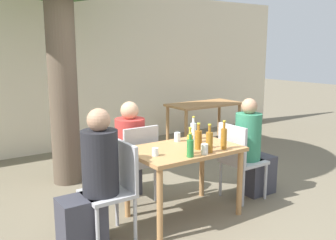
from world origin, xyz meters
The scene contains 20 objects.
ground_plane centered at (0.00, 0.00, 0.00)m, with size 30.00×30.00×0.00m, color #706651.
cafe_building_wall centered at (0.00, 3.36, 1.40)m, with size 10.00×0.08×2.80m.
dining_table_front centered at (0.00, 0.00, 0.66)m, with size 1.15×0.76×0.76m.
dining_table_back centered at (2.25, 2.37, 0.66)m, with size 1.42×0.70×0.76m.
patio_chair_0 centered at (-0.81, 0.00, 0.53)m, with size 0.44×0.44×0.92m.
patio_chair_1 centered at (0.81, 0.00, 0.53)m, with size 0.44×0.44×0.92m.
patio_chair_2 centered at (-0.23, 0.61, 0.53)m, with size 0.44×0.44×0.92m.
person_seated_0 centered at (-1.04, 0.00, 0.57)m, with size 0.57×0.34×1.27m.
person_seated_1 centered at (1.05, 0.00, 0.54)m, with size 0.56×0.31×1.22m.
person_seated_2 centered at (-0.23, 0.85, 0.53)m, with size 0.36×0.58×1.18m.
green_bottle_0 centered at (-0.15, -0.30, 0.86)m, with size 0.07×0.07×0.24m.
water_bottle_1 centered at (0.31, 0.23, 0.87)m, with size 0.07×0.07×0.27m.
oil_cruet_2 centered at (-0.09, -0.22, 0.87)m, with size 0.06×0.06×0.27m.
amber_bottle_3 centered at (0.09, -0.13, 0.87)m, with size 0.08×0.08×0.28m.
amber_bottle_4 centered at (0.11, -0.28, 0.88)m, with size 0.07×0.07×0.29m.
amber_bottle_5 centered at (0.31, -0.27, 0.88)m, with size 0.06×0.06×0.30m.
drinking_glass_0 centered at (-0.41, -0.08, 0.80)m, with size 0.06×0.06×0.08m.
drinking_glass_1 centered at (0.27, 0.10, 0.82)m, with size 0.07×0.07×0.12m.
drinking_glass_2 centered at (0.02, -0.31, 0.82)m, with size 0.07×0.07×0.10m.
drinking_glass_3 centered at (0.10, 0.26, 0.81)m, with size 0.07×0.07×0.10m.
Camera 1 is at (-2.29, -3.05, 1.80)m, focal length 40.00 mm.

